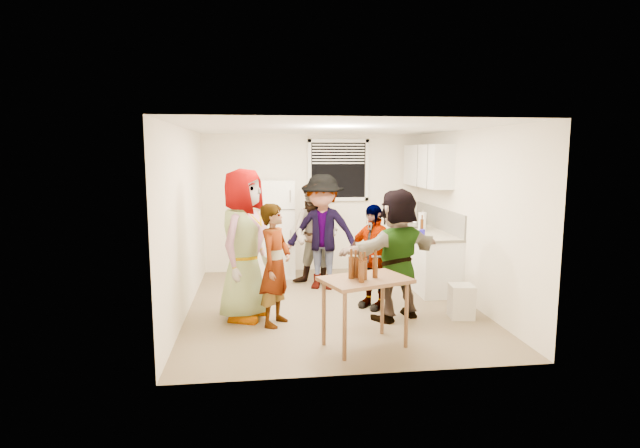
{
  "coord_description": "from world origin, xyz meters",
  "views": [
    {
      "loc": [
        -1.03,
        -6.82,
        2.17
      ],
      "look_at": [
        -0.14,
        0.23,
        1.15
      ],
      "focal_mm": 28.0,
      "sensor_mm": 36.0,
      "label": 1
    }
  ],
  "objects": [
    {
      "name": "red_cup",
      "position": [
        0.09,
        -1.47,
        0.79
      ],
      "size": [
        0.09,
        0.09,
        0.12
      ],
      "primitive_type": "cylinder",
      "color": "red",
      "rests_on": "serving_table"
    },
    {
      "name": "wine_bottle",
      "position": [
        1.75,
        2.09,
        0.9
      ],
      "size": [
        0.08,
        0.08,
        0.33
      ],
      "primitive_type": "cylinder",
      "color": "black",
      "rests_on": "countertop"
    },
    {
      "name": "guest_orange",
      "position": [
        0.76,
        -0.65,
        0.0
      ],
      "size": [
        2.18,
        2.24,
        0.51
      ],
      "primitive_type": "imported",
      "rotation": [
        0.0,
        0.0,
        3.58
      ],
      "color": "#E6994D",
      "rests_on": "ground"
    },
    {
      "name": "refrigerator",
      "position": [
        -0.75,
        1.88,
        0.85
      ],
      "size": [
        0.7,
        0.7,
        1.7
      ],
      "primitive_type": "cube",
      "color": "white",
      "rests_on": "ground"
    },
    {
      "name": "trash_bin",
      "position": [
        1.62,
        -0.73,
        0.25
      ],
      "size": [
        0.34,
        0.34,
        0.44
      ],
      "primitive_type": "cube",
      "rotation": [
        0.0,
        0.0,
        -0.13
      ],
      "color": "beige",
      "rests_on": "ground"
    },
    {
      "name": "backsplash",
      "position": [
        1.99,
        1.15,
        1.08
      ],
      "size": [
        0.03,
        2.2,
        0.36
      ],
      "primitive_type": "cube",
      "color": "#B5B1A6",
      "rests_on": "countertop"
    },
    {
      "name": "kettle",
      "position": [
        1.65,
        1.34,
        0.9
      ],
      "size": [
        0.26,
        0.23,
        0.2
      ],
      "primitive_type": null,
      "rotation": [
        0.0,
        0.0,
        -0.14
      ],
      "color": "silver",
      "rests_on": "countertop"
    },
    {
      "name": "countertop",
      "position": [
        1.7,
        1.15,
        0.88
      ],
      "size": [
        0.64,
        2.22,
        0.04
      ],
      "primitive_type": "cube",
      "color": "beige",
      "rests_on": "counter_lower"
    },
    {
      "name": "room",
      "position": [
        0.0,
        0.0,
        0.0
      ],
      "size": [
        4.0,
        4.5,
        2.5
      ],
      "primitive_type": null,
      "color": "white",
      "rests_on": "ground"
    },
    {
      "name": "paper_towel",
      "position": [
        1.68,
        1.08,
        0.9
      ],
      "size": [
        0.13,
        0.13,
        0.29
      ],
      "primitive_type": "cylinder",
      "color": "white",
      "rests_on": "countertop"
    },
    {
      "name": "serving_table",
      "position": [
        0.15,
        -1.54,
        0.0
      ],
      "size": [
        1.09,
        0.9,
        0.79
      ],
      "primitive_type": null,
      "rotation": [
        0.0,
        0.0,
        0.34
      ],
      "color": "brown",
      "rests_on": "ground"
    },
    {
      "name": "upper_cabinets",
      "position": [
        1.83,
        1.35,
        1.95
      ],
      "size": [
        0.34,
        1.6,
        0.7
      ],
      "primitive_type": "cube",
      "color": "white",
      "rests_on": "room"
    },
    {
      "name": "blue_cup",
      "position": [
        1.44,
        0.37,
        0.9
      ],
      "size": [
        0.09,
        0.09,
        0.12
      ],
      "primitive_type": "cylinder",
      "color": "#2116C0",
      "rests_on": "countertop"
    },
    {
      "name": "guest_back_right",
      "position": [
        -0.01,
        0.94,
        0.0
      ],
      "size": [
        1.73,
        2.12,
        0.68
      ],
      "primitive_type": "imported",
      "rotation": [
        0.0,
        0.0,
        -0.34
      ],
      "color": "#3D3D42",
      "rests_on": "ground"
    },
    {
      "name": "guest_grey",
      "position": [
        -1.21,
        -0.38,
        0.0
      ],
      "size": [
        2.19,
        1.71,
        0.63
      ],
      "primitive_type": "imported",
      "rotation": [
        0.0,
        0.0,
        1.13
      ],
      "color": "gray",
      "rests_on": "ground"
    },
    {
      "name": "counter_lower",
      "position": [
        1.7,
        1.15,
        0.43
      ],
      "size": [
        0.6,
        2.2,
        0.86
      ],
      "primitive_type": "cube",
      "color": "white",
      "rests_on": "ground"
    },
    {
      "name": "beer_bottle_table",
      "position": [
        -0.01,
        -1.53,
        0.79
      ],
      "size": [
        0.06,
        0.06,
        0.24
      ],
      "primitive_type": "cylinder",
      "color": "#47230C",
      "rests_on": "serving_table"
    },
    {
      "name": "window",
      "position": [
        0.45,
        2.21,
        1.85
      ],
      "size": [
        1.12,
        0.1,
        1.06
      ],
      "primitive_type": null,
      "color": "white",
      "rests_on": "room"
    },
    {
      "name": "beer_bottle_counter",
      "position": [
        1.6,
        0.86,
        0.9
      ],
      "size": [
        0.05,
        0.05,
        0.2
      ],
      "primitive_type": "cylinder",
      "color": "#47230C",
      "rests_on": "countertop"
    },
    {
      "name": "picture_frame",
      "position": [
        1.92,
        1.73,
        0.98
      ],
      "size": [
        0.02,
        0.19,
        0.16
      ],
      "primitive_type": "cube",
      "color": "#D6C057",
      "rests_on": "countertop"
    },
    {
      "name": "guest_black",
      "position": [
        0.56,
        -0.16,
        0.0
      ],
      "size": [
        1.67,
        1.61,
        0.36
      ],
      "primitive_type": "imported",
      "rotation": [
        0.0,
        0.0,
        -0.86
      ],
      "color": "black",
      "rests_on": "ground"
    },
    {
      "name": "guest_stripe",
      "position": [
        -0.82,
        -0.68,
        0.0
      ],
      "size": [
        1.63,
        1.21,
        0.37
      ],
      "primitive_type": "imported",
      "rotation": [
        0.0,
        0.0,
        1.1
      ],
      "color": "#141933",
      "rests_on": "ground"
    },
    {
      "name": "guest_back_left",
      "position": [
        -0.1,
        1.1,
        0.0
      ],
      "size": [
        1.63,
        1.87,
        0.64
      ],
      "primitive_type": "imported",
      "rotation": [
        0.0,
        0.0,
        -0.59
      ],
      "color": "#503B24",
      "rests_on": "ground"
    }
  ]
}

